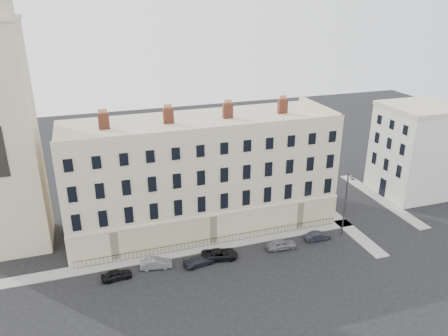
{
  "coord_description": "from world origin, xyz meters",
  "views": [
    {
      "loc": [
        -20.23,
        -41.48,
        30.55
      ],
      "look_at": [
        -3.19,
        10.0,
        8.72
      ],
      "focal_mm": 35.0,
      "sensor_mm": 36.0,
      "label": 1
    }
  ],
  "objects": [
    {
      "name": "adjacent_building",
      "position": [
        29.0,
        11.0,
        7.0
      ],
      "size": [
        10.0,
        10.0,
        14.0
      ],
      "primitive_type": "cube",
      "color": "silver",
      "rests_on": "ground"
    },
    {
      "name": "streetlamp",
      "position": [
        11.12,
        2.35,
        5.04
      ],
      "size": [
        0.67,
        1.93,
        9.1
      ],
      "rotation": [
        0.0,
        0.0,
        0.26
      ],
      "color": "#343339",
      "rests_on": "ground"
    },
    {
      "name": "pavement_terrace",
      "position": [
        -10.0,
        5.0,
        0.06
      ],
      "size": [
        48.0,
        2.0,
        0.12
      ],
      "primitive_type": "cube",
      "color": "gray",
      "rests_on": "ground"
    },
    {
      "name": "car_b",
      "position": [
        -14.11,
        2.77,
        0.62
      ],
      "size": [
        3.93,
        1.87,
        1.24
      ],
      "primitive_type": "imported",
      "rotation": [
        0.0,
        0.0,
        1.42
      ],
      "color": "slate",
      "rests_on": "ground"
    },
    {
      "name": "car_d",
      "position": [
        -6.33,
        2.23,
        0.63
      ],
      "size": [
        4.78,
        2.75,
        1.26
      ],
      "primitive_type": "imported",
      "rotation": [
        0.0,
        0.0,
        1.42
      ],
      "color": "black",
      "rests_on": "ground"
    },
    {
      "name": "car_f",
      "position": [
        7.37,
        2.32,
        0.58
      ],
      "size": [
        3.52,
        1.26,
        1.15
      ],
      "primitive_type": "imported",
      "rotation": [
        0.0,
        0.0,
        1.56
      ],
      "color": "black",
      "rests_on": "ground"
    },
    {
      "name": "pavement_adjacent",
      "position": [
        23.0,
        10.0,
        0.06
      ],
      "size": [
        2.0,
        20.0,
        0.12
      ],
      "primitive_type": "cube",
      "color": "gray",
      "rests_on": "ground"
    },
    {
      "name": "car_a",
      "position": [
        -18.82,
        1.98,
        0.59
      ],
      "size": [
        3.55,
        1.68,
        1.17
      ],
      "primitive_type": "imported",
      "rotation": [
        0.0,
        0.0,
        1.66
      ],
      "color": "black",
      "rests_on": "ground"
    },
    {
      "name": "pavement_east_return",
      "position": [
        13.0,
        8.0,
        0.06
      ],
      "size": [
        2.0,
        24.0,
        0.12
      ],
      "primitive_type": "cube",
      "color": "gray",
      "rests_on": "ground"
    },
    {
      "name": "railings",
      "position": [
        -6.0,
        5.4,
        0.55
      ],
      "size": [
        35.0,
        0.04,
        0.96
      ],
      "color": "black",
      "rests_on": "ground"
    },
    {
      "name": "car_c",
      "position": [
        -9.09,
        1.74,
        0.56
      ],
      "size": [
        4.09,
        2.22,
        1.12
      ],
      "primitive_type": "imported",
      "rotation": [
        0.0,
        0.0,
        1.74
      ],
      "color": "#20232B",
      "rests_on": "ground"
    },
    {
      "name": "car_e",
      "position": [
        1.86,
        1.87,
        0.67
      ],
      "size": [
        4.01,
        1.8,
        1.34
      ],
      "primitive_type": "imported",
      "rotation": [
        0.0,
        0.0,
        1.51
      ],
      "color": "slate",
      "rests_on": "ground"
    },
    {
      "name": "ground",
      "position": [
        0.0,
        0.0,
        0.0
      ],
      "size": [
        160.0,
        160.0,
        0.0
      ],
      "primitive_type": "plane",
      "color": "black",
      "rests_on": "ground"
    },
    {
      "name": "terrace",
      "position": [
        -5.97,
        11.97,
        7.5
      ],
      "size": [
        36.22,
        12.22,
        17.0
      ],
      "color": "#C6B693",
      "rests_on": "ground"
    }
  ]
}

